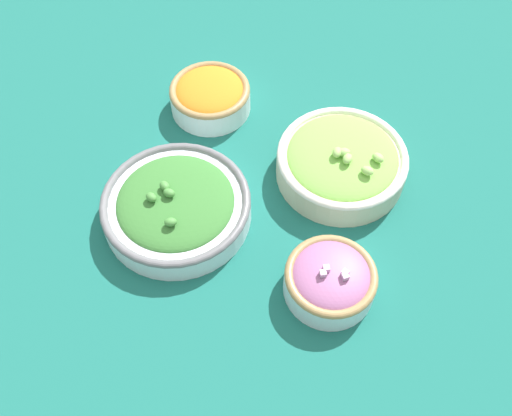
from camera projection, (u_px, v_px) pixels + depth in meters
ground_plane at (256, 220)px, 0.82m from camera, size 3.00×3.00×0.00m
bowl_broccoli at (176, 207)px, 0.80m from camera, size 0.21×0.21×0.06m
bowl_carrots at (210, 95)px, 0.92m from camera, size 0.13×0.13×0.05m
bowl_red_onion at (330, 279)px, 0.74m from camera, size 0.12×0.12×0.06m
bowl_lettuce at (342, 161)px, 0.84m from camera, size 0.19×0.19×0.07m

